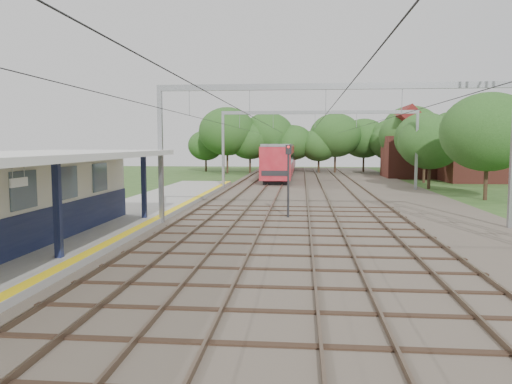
{
  "coord_description": "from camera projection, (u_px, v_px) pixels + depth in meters",
  "views": [
    {
      "loc": [
        2.08,
        -9.55,
        4.1
      ],
      "look_at": [
        -0.29,
        16.15,
        1.6
      ],
      "focal_mm": 35.0,
      "sensor_mm": 36.0,
      "label": 1
    }
  ],
  "objects": [
    {
      "name": "ground",
      "position": [
        197.0,
        348.0,
        10.06
      ],
      "size": [
        160.0,
        160.0,
        0.0
      ],
      "primitive_type": "plane",
      "color": "#2D4C1E",
      "rests_on": "ground"
    },
    {
      "name": "ballast_bed",
      "position": [
        326.0,
        195.0,
        39.42
      ],
      "size": [
        18.0,
        90.0,
        0.1
      ],
      "primitive_type": "cube",
      "color": "#473D33",
      "rests_on": "ground"
    },
    {
      "name": "platform",
      "position": [
        107.0,
        224.0,
        24.6
      ],
      "size": [
        5.0,
        52.0,
        0.35
      ],
      "primitive_type": "cube",
      "color": "gray",
      "rests_on": "ground"
    },
    {
      "name": "yellow_stripe",
      "position": [
        151.0,
        221.0,
        24.38
      ],
      "size": [
        0.45,
        52.0,
        0.01
      ],
      "primitive_type": "cube",
      "color": "yellow",
      "rests_on": "platform"
    },
    {
      "name": "canopy",
      "position": [
        1.0,
        158.0,
        16.36
      ],
      "size": [
        6.4,
        20.0,
        3.44
      ],
      "color": "#131A3D",
      "rests_on": "platform"
    },
    {
      "name": "rail_tracks",
      "position": [
        294.0,
        193.0,
        39.64
      ],
      "size": [
        11.8,
        88.0,
        0.15
      ],
      "color": "brown",
      "rests_on": "ballast_bed"
    },
    {
      "name": "catenary_system",
      "position": [
        321.0,
        123.0,
        34.27
      ],
      "size": [
        17.22,
        88.0,
        7.0
      ],
      "color": "gray",
      "rests_on": "ground"
    },
    {
      "name": "tree_band",
      "position": [
        316.0,
        138.0,
        65.84
      ],
      "size": [
        31.72,
        30.88,
        8.82
      ],
      "color": "#382619",
      "rests_on": "ground"
    },
    {
      "name": "house_near",
      "position": [
        479.0,
        154.0,
        53.44
      ],
      "size": [
        7.0,
        6.12,
        7.89
      ],
      "color": "brown",
      "rests_on": "ground"
    },
    {
      "name": "house_far",
      "position": [
        418.0,
        151.0,
        59.82
      ],
      "size": [
        8.0,
        6.12,
        8.66
      ],
      "color": "brown",
      "rests_on": "ground"
    },
    {
      "name": "train",
      "position": [
        282.0,
        158.0,
        66.05
      ],
      "size": [
        3.03,
        37.76,
        3.98
      ],
      "color": "black",
      "rests_on": "ballast_bed"
    },
    {
      "name": "signal_post",
      "position": [
        288.0,
        174.0,
        26.99
      ],
      "size": [
        0.32,
        0.29,
        4.03
      ],
      "rotation": [
        0.0,
        0.0,
        0.4
      ],
      "color": "black",
      "rests_on": "ground"
    }
  ]
}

